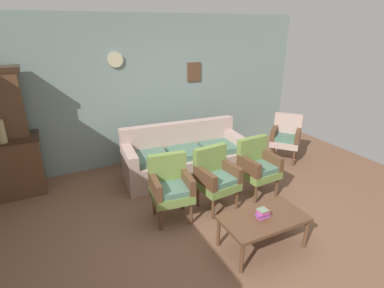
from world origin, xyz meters
name	(u,v)px	position (x,y,z in m)	size (l,w,h in m)	color
ground_plane	(221,230)	(0.00, 0.00, 0.00)	(7.68, 7.68, 0.00)	brown
wall_back_with_decor	(150,91)	(0.00, 2.63, 1.35)	(6.40, 0.09, 2.70)	gray
side_cabinet	(3,168)	(-2.53, 2.25, 0.47)	(1.16, 0.55, 0.93)	brown
vase_on_cabinet	(0,131)	(-2.43, 2.08, 1.10)	(0.13, 0.13, 0.33)	tan
floral_couch	(184,158)	(0.24, 1.64, 0.32)	(2.15, 0.96, 0.90)	tan
armchair_row_middle	(171,185)	(-0.46, 0.57, 0.50)	(0.57, 0.55, 0.90)	olive
armchair_near_couch_end	(216,176)	(0.22, 0.53, 0.50)	(0.57, 0.54, 0.90)	olive
armchair_near_cabinet	(258,165)	(0.98, 0.56, 0.50)	(0.55, 0.52, 0.90)	olive
wingback_chair_by_fireplace	(286,136)	(2.29, 1.37, 0.50)	(0.71, 0.71, 0.90)	tan
coffee_table	(263,220)	(0.28, -0.47, 0.38)	(1.00, 0.56, 0.42)	brown
book_stack_on_table	(263,213)	(0.26, -0.47, 0.48)	(0.17, 0.12, 0.12)	#BB51AA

